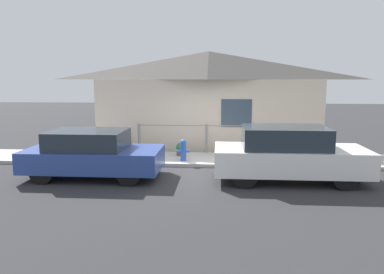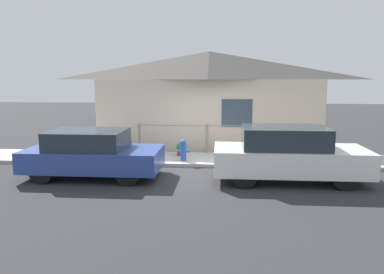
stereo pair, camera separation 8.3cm
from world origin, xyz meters
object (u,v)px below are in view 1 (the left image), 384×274
object	(u,v)px
car_left	(93,154)
potted_plant_by_fence	(125,144)
potted_plant_near_hydrant	(181,149)
potted_plant_corner	(263,149)
car_right	(288,154)
fire_hydrant	(183,150)

from	to	relation	value
car_left	potted_plant_by_fence	xyz separation A→B (m)	(0.20, 2.78, -0.22)
car_left	potted_plant_by_fence	bearing A→B (deg)	85.76
car_left	potted_plant_near_hydrant	world-z (taller)	car_left
car_left	potted_plant_corner	distance (m)	5.54
potted_plant_by_fence	potted_plant_corner	size ratio (longest dim) A/B	1.16
car_left	potted_plant_near_hydrant	distance (m)	3.39
potted_plant_near_hydrant	potted_plant_by_fence	xyz separation A→B (m)	(-1.98, 0.21, 0.11)
car_right	potted_plant_near_hydrant	world-z (taller)	car_right
fire_hydrant	potted_plant_near_hydrant	xyz separation A→B (m)	(-0.16, 0.77, -0.13)
fire_hydrant	potted_plant_corner	bearing A→B (deg)	14.97
car_right	potted_plant_by_fence	size ratio (longest dim) A/B	6.91
potted_plant_near_hydrant	potted_plant_by_fence	bearing A→B (deg)	173.99
potted_plant_by_fence	potted_plant_corner	bearing A→B (deg)	-3.43
fire_hydrant	car_left	bearing A→B (deg)	-142.37
car_left	potted_plant_by_fence	distance (m)	2.80
potted_plant_corner	fire_hydrant	bearing A→B (deg)	-165.03
potted_plant_near_hydrant	potted_plant_by_fence	world-z (taller)	potted_plant_by_fence
car_right	potted_plant_by_fence	world-z (taller)	car_right
potted_plant_near_hydrant	car_right	bearing A→B (deg)	-39.43
potted_plant_near_hydrant	potted_plant_corner	distance (m)	2.76
potted_plant_corner	car_left	bearing A→B (deg)	-153.15
car_right	potted_plant_corner	size ratio (longest dim) A/B	8.04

